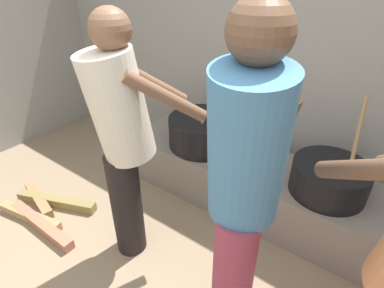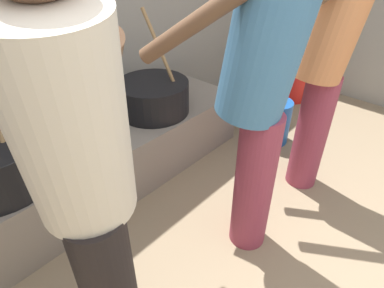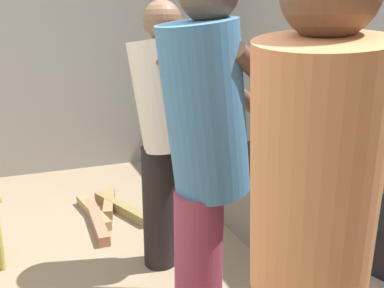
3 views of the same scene
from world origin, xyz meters
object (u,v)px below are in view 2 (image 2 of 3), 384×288
(cooking_pot_secondary, at_px, (153,97))
(cook_in_orange_shirt, at_px, (326,51))
(cook_in_cream_shirt, at_px, (83,176))
(cook_in_blue_shirt, at_px, (260,81))
(bucket_red_plastic, at_px, (293,86))
(bucket_blue_plastic, at_px, (274,121))

(cooking_pot_secondary, bearing_deg, cook_in_orange_shirt, -63.28)
(cook_in_cream_shirt, xyz_separation_m, cook_in_blue_shirt, (0.81, -0.08, 0.06))
(bucket_red_plastic, relative_size, bucket_blue_plastic, 0.83)
(cook_in_orange_shirt, bearing_deg, cook_in_cream_shirt, 176.65)
(cook_in_cream_shirt, relative_size, bucket_blue_plastic, 4.44)
(cook_in_cream_shirt, height_order, bucket_red_plastic, cook_in_cream_shirt)
(cooking_pot_secondary, distance_m, bucket_red_plastic, 1.70)
(cooking_pot_secondary, distance_m, cook_in_cream_shirt, 1.36)
(cooking_pot_secondary, xyz_separation_m, bucket_blue_plastic, (0.81, -0.53, -0.34))
(cook_in_orange_shirt, bearing_deg, bucket_blue_plastic, 49.72)
(cook_in_blue_shirt, height_order, bucket_red_plastic, cook_in_blue_shirt)
(cook_in_orange_shirt, relative_size, bucket_red_plastic, 5.54)
(cooking_pot_secondary, distance_m, cook_in_blue_shirt, 1.04)
(bucket_red_plastic, bearing_deg, cook_in_cream_shirt, -167.78)
(cook_in_blue_shirt, height_order, cook_in_orange_shirt, cook_in_blue_shirt)
(cook_in_cream_shirt, height_order, cook_in_orange_shirt, cook_in_orange_shirt)
(bucket_red_plastic, bearing_deg, cook_in_orange_shirt, -150.61)
(bucket_red_plastic, bearing_deg, cook_in_blue_shirt, -160.36)
(cook_in_cream_shirt, distance_m, cook_in_blue_shirt, 0.81)
(cook_in_orange_shirt, height_order, bucket_red_plastic, cook_in_orange_shirt)
(cooking_pot_secondary, distance_m, cook_in_orange_shirt, 1.12)
(cooking_pot_secondary, xyz_separation_m, cook_in_cream_shirt, (-1.00, -0.84, 0.38))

